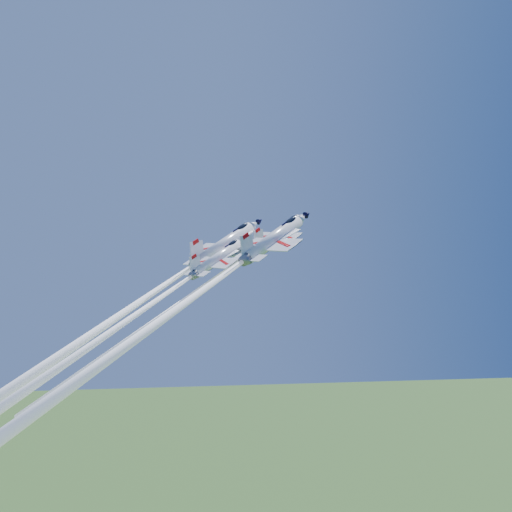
{
  "coord_description": "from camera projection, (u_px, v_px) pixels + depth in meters",
  "views": [
    {
      "loc": [
        -12.19,
        -94.82,
        85.18
      ],
      "look_at": [
        0.0,
        0.0,
        86.31
      ],
      "focal_mm": 40.0,
      "sensor_mm": 36.0,
      "label": 1
    }
  ],
  "objects": [
    {
      "name": "jet_lead",
      "position": [
        202.0,
        288.0,
        88.25
      ],
      "size": [
        35.93,
        30.13,
        41.31
      ],
      "rotation": [
        0.48,
        0.05,
        -0.88
      ],
      "color": "white"
    },
    {
      "name": "jet_left",
      "position": [
        106.0,
        325.0,
        81.5
      ],
      "size": [
        44.59,
        37.43,
        52.88
      ],
      "rotation": [
        0.48,
        0.05,
        -0.88
      ],
      "color": "white"
    },
    {
      "name": "jet_right",
      "position": [
        167.0,
        316.0,
        76.95
      ],
      "size": [
        42.18,
        35.39,
        49.02
      ],
      "rotation": [
        0.48,
        0.05,
        -0.88
      ],
      "color": "white"
    },
    {
      "name": "jet_slot",
      "position": [
        122.0,
        324.0,
        78.21
      ],
      "size": [
        34.09,
        28.62,
        40.5
      ],
      "rotation": [
        0.48,
        0.05,
        -0.88
      ],
      "color": "white"
    }
  ]
}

